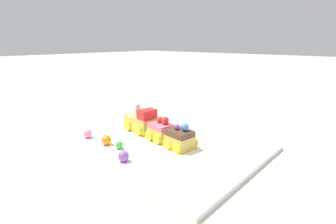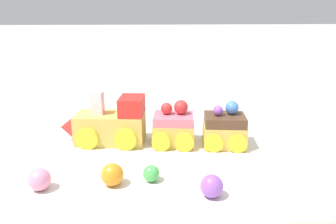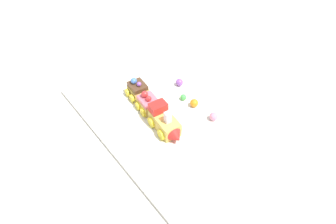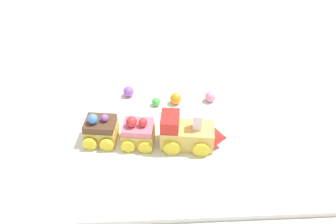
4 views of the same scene
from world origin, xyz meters
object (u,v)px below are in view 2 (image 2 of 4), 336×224
Objects in this scene: cake_train_locomotive at (106,125)px; gumball_green at (148,174)px; gumball_pink at (40,179)px; gumball_orange at (112,175)px; cake_car_chocolate at (224,129)px; cake_car_strawberry at (174,128)px; gumball_purple at (212,186)px.

cake_train_locomotive is 0.14m from gumball_green.
gumball_pink is 0.97× the size of gumball_orange.
gumball_pink is at bearing 3.25° from gumball_orange.
cake_car_chocolate reaches higher than gumball_pink.
cake_train_locomotive is 1.85× the size of cake_car_chocolate.
cake_car_strawberry is at bearing -179.82° from cake_train_locomotive.
cake_car_strawberry reaches higher than gumball_orange.
cake_train_locomotive is at bearing -52.10° from gumball_purple.
cake_train_locomotive is 0.21m from gumball_purple.
gumball_orange is at bearing 42.46° from cake_car_chocolate.
gumball_pink is (0.24, 0.12, -0.01)m from cake_car_chocolate.
cake_train_locomotive is at bearing -64.45° from gumball_green.
cake_train_locomotive reaches higher than cake_car_chocolate.
gumball_green is (-0.12, -0.01, -0.00)m from gumball_pink.
cake_car_chocolate reaches higher than gumball_green.
gumball_pink and gumball_orange have the same top height.
cake_car_chocolate is at bearing -108.28° from gumball_purple.
cake_train_locomotive is at bearing -81.36° from gumball_orange.
gumball_pink is at bearing 33.13° from cake_car_chocolate.
cake_car_chocolate is (-0.18, 0.02, -0.00)m from cake_train_locomotive.
cake_car_chocolate is 0.16m from gumball_green.
cake_train_locomotive is at bearing -113.68° from gumball_pink.
gumball_green is (0.12, 0.11, -0.01)m from cake_car_chocolate.
gumball_purple is 0.99× the size of gumball_pink.
cake_car_chocolate is 2.84× the size of gumball_pink.
cake_train_locomotive is 5.29× the size of gumball_purple.
cake_car_strawberry is at bearing -109.84° from gumball_green.
gumball_pink is (0.16, 0.13, -0.01)m from cake_car_strawberry.
cake_train_locomotive is 5.09× the size of gumball_orange.
gumball_orange is at bearing -16.89° from gumball_purple.
gumball_purple is (0.05, 0.15, -0.01)m from cake_car_chocolate.
cake_train_locomotive is at bearing 0.18° from cake_car_strawberry.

